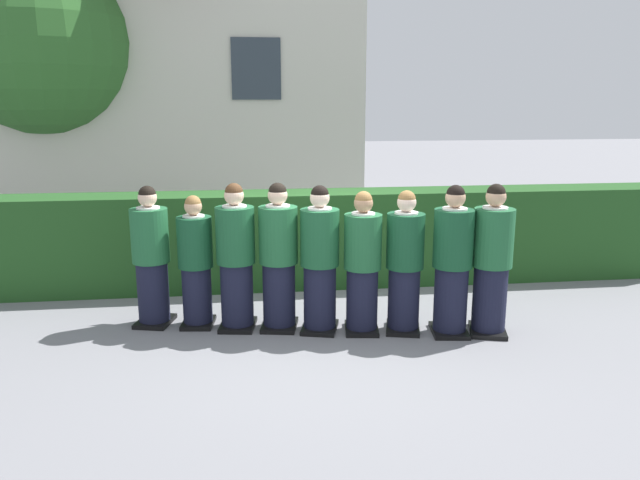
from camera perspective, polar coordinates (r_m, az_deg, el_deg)
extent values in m
plane|color=slate|center=(7.28, 0.00, -8.08)|extent=(60.00, 60.00, 0.00)
cylinder|color=black|center=(7.57, -14.93, -4.68)|extent=(0.36, 0.36, 0.75)
cube|color=black|center=(7.68, -14.77, -7.18)|extent=(0.48, 0.55, 0.05)
cylinder|color=#1E5B33|center=(7.40, -15.23, 0.40)|extent=(0.43, 0.43, 0.62)
cylinder|color=white|center=(7.34, -15.38, 2.80)|extent=(0.26, 0.26, 0.03)
cube|color=gold|center=(7.56, -14.72, 1.65)|extent=(0.04, 0.02, 0.27)
sphere|color=beige|center=(7.32, -15.44, 3.74)|extent=(0.21, 0.21, 0.21)
sphere|color=black|center=(7.31, -15.45, 4.03)|extent=(0.20, 0.20, 0.20)
cube|color=white|center=(7.67, -14.43, 0.16)|extent=(0.15, 0.04, 0.20)
cylinder|color=black|center=(7.42, -11.11, -5.03)|extent=(0.34, 0.34, 0.70)
cube|color=black|center=(7.53, -11.00, -7.40)|extent=(0.41, 0.48, 0.05)
cylinder|color=#144728|center=(7.25, -11.33, -0.19)|extent=(0.40, 0.40, 0.58)
cylinder|color=white|center=(7.19, -11.43, 2.10)|extent=(0.25, 0.25, 0.03)
cube|color=gold|center=(7.41, -11.09, 1.02)|extent=(0.04, 0.02, 0.26)
sphere|color=tan|center=(7.17, -11.48, 3.00)|extent=(0.20, 0.20, 0.20)
sphere|color=olive|center=(7.17, -11.49, 3.28)|extent=(0.18, 0.18, 0.18)
cylinder|color=black|center=(7.27, -7.55, -5.01)|extent=(0.37, 0.37, 0.77)
cube|color=black|center=(7.38, -7.47, -7.68)|extent=(0.46, 0.54, 0.05)
cylinder|color=#19512D|center=(7.08, -7.72, 0.44)|extent=(0.44, 0.44, 0.64)
cylinder|color=white|center=(7.02, -7.80, 3.03)|extent=(0.27, 0.27, 0.03)
cube|color=#236038|center=(7.25, -7.48, 1.78)|extent=(0.04, 0.02, 0.28)
sphere|color=beige|center=(7.00, -7.83, 4.03)|extent=(0.22, 0.22, 0.22)
sphere|color=#472D19|center=(6.99, -7.84, 4.34)|extent=(0.20, 0.20, 0.20)
cube|color=white|center=(7.37, -7.34, 0.18)|extent=(0.15, 0.03, 0.20)
cylinder|color=black|center=(7.21, -3.74, -5.05)|extent=(0.37, 0.37, 0.78)
cube|color=black|center=(7.33, -3.70, -7.75)|extent=(0.48, 0.55, 0.05)
cylinder|color=#1E5B33|center=(7.02, -3.83, 0.46)|extent=(0.44, 0.44, 0.64)
cylinder|color=white|center=(6.96, -3.87, 3.08)|extent=(0.27, 0.27, 0.03)
cube|color=#236038|center=(7.20, -3.62, 1.82)|extent=(0.04, 0.02, 0.28)
sphere|color=beige|center=(6.94, -3.88, 4.09)|extent=(0.22, 0.22, 0.22)
sphere|color=black|center=(6.94, -3.89, 4.41)|extent=(0.20, 0.20, 0.20)
cylinder|color=black|center=(7.13, -0.02, -5.27)|extent=(0.37, 0.37, 0.77)
cube|color=black|center=(7.25, -0.02, -7.97)|extent=(0.50, 0.56, 0.05)
cylinder|color=#19512D|center=(6.94, -0.02, 0.23)|extent=(0.43, 0.43, 0.63)
cylinder|color=white|center=(6.88, -0.02, 2.85)|extent=(0.27, 0.27, 0.03)
cube|color=#236038|center=(7.11, 0.21, 1.59)|extent=(0.04, 0.02, 0.28)
sphere|color=beige|center=(6.86, -0.02, 3.86)|extent=(0.22, 0.22, 0.22)
sphere|color=black|center=(6.85, -0.02, 4.18)|extent=(0.20, 0.20, 0.20)
cylinder|color=black|center=(7.11, 3.84, -5.46)|extent=(0.35, 0.35, 0.74)
cube|color=black|center=(7.23, 3.80, -8.05)|extent=(0.43, 0.51, 0.05)
cylinder|color=#1E5B33|center=(6.93, 3.92, -0.15)|extent=(0.42, 0.42, 0.61)
cylinder|color=white|center=(6.87, 3.96, 2.37)|extent=(0.26, 0.26, 0.03)
cube|color=navy|center=(7.10, 3.84, 1.17)|extent=(0.04, 0.02, 0.27)
sphere|color=tan|center=(6.85, 3.98, 3.36)|extent=(0.21, 0.21, 0.21)
sphere|color=olive|center=(6.84, 3.98, 3.66)|extent=(0.19, 0.19, 0.19)
cube|color=white|center=(7.21, 3.78, -0.37)|extent=(0.15, 0.03, 0.20)
cylinder|color=black|center=(7.18, 7.62, -5.37)|extent=(0.36, 0.36, 0.74)
cube|color=black|center=(7.29, 7.54, -7.96)|extent=(0.47, 0.54, 0.05)
cylinder|color=#144728|center=(6.99, 7.78, -0.09)|extent=(0.42, 0.42, 0.61)
cylinder|color=white|center=(6.93, 7.86, 2.43)|extent=(0.26, 0.26, 0.03)
cube|color=#236038|center=(7.16, 7.80, 1.23)|extent=(0.04, 0.02, 0.27)
sphere|color=beige|center=(6.91, 7.89, 3.41)|extent=(0.21, 0.21, 0.21)
sphere|color=olive|center=(6.90, 7.90, 3.71)|extent=(0.19, 0.19, 0.19)
cylinder|color=black|center=(7.18, 11.78, -5.38)|extent=(0.37, 0.37, 0.78)
cube|color=black|center=(7.30, 11.65, -8.08)|extent=(0.45, 0.53, 0.05)
cylinder|color=#144728|center=(7.00, 12.05, 0.14)|extent=(0.44, 0.44, 0.64)
cylinder|color=white|center=(6.93, 12.17, 2.77)|extent=(0.27, 0.27, 0.03)
cube|color=navy|center=(7.17, 11.77, 1.51)|extent=(0.04, 0.02, 0.28)
sphere|color=tan|center=(6.91, 12.22, 3.78)|extent=(0.22, 0.22, 0.22)
sphere|color=black|center=(6.91, 12.24, 4.10)|extent=(0.20, 0.20, 0.20)
cylinder|color=black|center=(7.29, 15.16, -5.26)|extent=(0.37, 0.37, 0.78)
cube|color=black|center=(7.41, 14.99, -7.95)|extent=(0.51, 0.57, 0.05)
cylinder|color=#1E5B33|center=(7.11, 15.49, 0.21)|extent=(0.44, 0.44, 0.65)
cylinder|color=white|center=(7.04, 15.65, 2.81)|extent=(0.27, 0.27, 0.03)
cube|color=gold|center=(7.28, 15.37, 1.56)|extent=(0.04, 0.02, 0.28)
sphere|color=tan|center=(7.02, 15.72, 3.82)|extent=(0.22, 0.22, 0.22)
sphere|color=black|center=(7.02, 15.73, 4.13)|extent=(0.20, 0.20, 0.20)
cube|color=#214C1E|center=(8.78, -1.44, 0.10)|extent=(10.76, 0.70, 1.32)
cube|color=beige|center=(13.66, -13.17, 12.15)|extent=(7.44, 3.38, 5.00)
cube|color=#2D3842|center=(12.27, -22.18, 14.30)|extent=(0.90, 0.04, 1.10)
cube|color=#2D3842|center=(11.90, -5.83, 15.23)|extent=(0.90, 0.04, 1.10)
cylinder|color=brown|center=(12.75, -23.04, 4.70)|extent=(0.24, 0.24, 2.02)
sphere|color=#2D6028|center=(12.68, -24.08, 16.03)|extent=(3.23, 3.23, 3.23)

